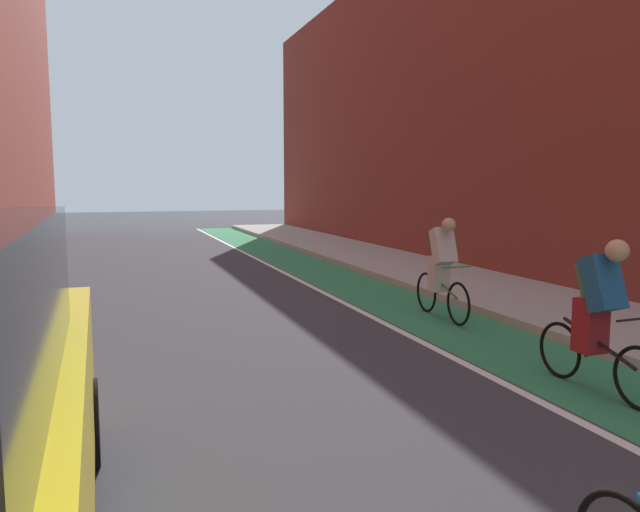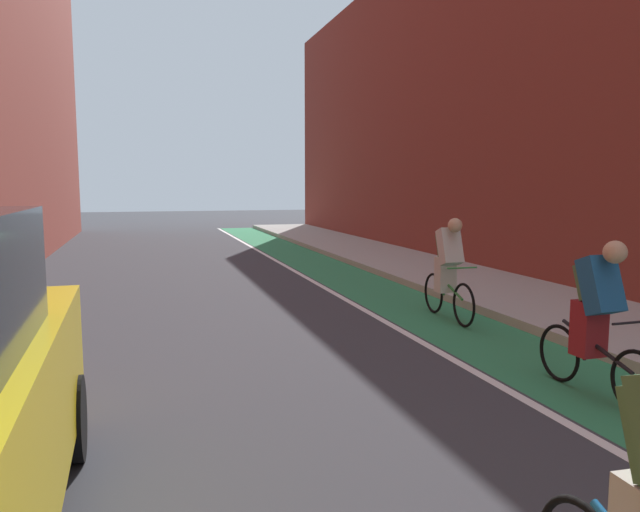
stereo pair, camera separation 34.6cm
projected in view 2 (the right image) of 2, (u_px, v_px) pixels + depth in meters
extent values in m
plane|color=#38383D|center=(247.00, 329.00, 8.91)|extent=(84.08, 84.08, 0.00)
cube|color=#2D8451|center=(385.00, 295.00, 11.67)|extent=(1.60, 38.22, 0.00)
cube|color=white|center=(341.00, 297.00, 11.42)|extent=(0.12, 38.22, 0.00)
cube|color=#A8A59E|center=(484.00, 286.00, 12.27)|extent=(2.72, 38.22, 0.14)
cube|color=brown|center=(539.00, 82.00, 14.37)|extent=(2.40, 34.22, 9.09)
cylinder|color=black|center=(69.00, 419.00, 4.61)|extent=(0.23, 0.66, 0.66)
torus|color=black|center=(637.00, 383.00, 5.51)|extent=(0.05, 0.62, 0.62)
torus|color=black|center=(559.00, 353.00, 6.50)|extent=(0.05, 0.62, 0.62)
cylinder|color=black|center=(596.00, 345.00, 5.98)|extent=(0.06, 0.96, 0.33)
cylinder|color=black|center=(583.00, 333.00, 6.14)|extent=(0.04, 0.12, 0.55)
cylinder|color=black|center=(633.00, 322.00, 5.52)|extent=(0.48, 0.03, 0.02)
cube|color=maroon|center=(589.00, 328.00, 6.06)|extent=(0.28, 0.25, 0.56)
cube|color=#1E598C|center=(601.00, 285.00, 5.88)|extent=(0.33, 0.41, 0.60)
sphere|color=tan|center=(615.00, 252.00, 5.70)|extent=(0.22, 0.22, 0.22)
cube|color=#4C7247|center=(592.00, 281.00, 6.00)|extent=(0.27, 0.28, 0.39)
torus|color=black|center=(464.00, 305.00, 8.98)|extent=(0.06, 0.67, 0.66)
torus|color=black|center=(433.00, 293.00, 9.99)|extent=(0.06, 0.67, 0.66)
cylinder|color=#338C3F|center=(448.00, 285.00, 9.46)|extent=(0.07, 0.96, 0.33)
cylinder|color=#338C3F|center=(443.00, 278.00, 9.63)|extent=(0.04, 0.12, 0.55)
cylinder|color=#338C3F|center=(462.00, 268.00, 9.00)|extent=(0.48, 0.04, 0.02)
cube|color=beige|center=(445.00, 275.00, 9.55)|extent=(0.29, 0.25, 0.56)
cube|color=beige|center=(450.00, 246.00, 9.37)|extent=(0.33, 0.41, 0.60)
sphere|color=tan|center=(455.00, 225.00, 9.18)|extent=(0.22, 0.22, 0.22)
cube|color=#4C7247|center=(446.00, 244.00, 9.49)|extent=(0.27, 0.28, 0.39)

